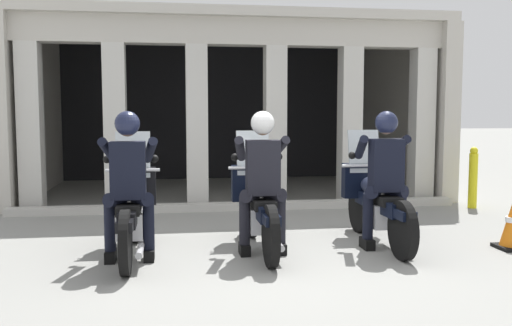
# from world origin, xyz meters

# --- Properties ---
(ground_plane) EXTENTS (80.00, 80.00, 0.00)m
(ground_plane) POSITION_xyz_m (0.00, 3.00, 0.00)
(ground_plane) COLOR gray
(station_building) EXTENTS (7.68, 4.55, 3.27)m
(station_building) POSITION_xyz_m (0.09, 5.46, 2.00)
(station_building) COLOR black
(station_building) RESTS_ON ground
(kerb_strip) EXTENTS (7.18, 0.24, 0.12)m
(kerb_strip) POSITION_xyz_m (0.09, 2.79, 0.06)
(kerb_strip) COLOR #B7B5AD
(kerb_strip) RESTS_ON ground
(motorcycle_left) EXTENTS (0.62, 2.04, 1.35)m
(motorcycle_left) POSITION_xyz_m (-1.43, 0.19, 0.50)
(motorcycle_left) COLOR black
(motorcycle_left) RESTS_ON ground
(police_officer_left) EXTENTS (0.63, 0.61, 1.58)m
(police_officer_left) POSITION_xyz_m (-1.43, -0.09, 0.94)
(police_officer_left) COLOR black
(police_officer_left) RESTS_ON ground
(motorcycle_center) EXTENTS (0.62, 2.04, 1.35)m
(motorcycle_center) POSITION_xyz_m (0.00, 0.27, 0.50)
(motorcycle_center) COLOR black
(motorcycle_center) RESTS_ON ground
(police_officer_center) EXTENTS (0.63, 0.61, 1.58)m
(police_officer_center) POSITION_xyz_m (0.00, -0.01, 0.94)
(police_officer_center) COLOR black
(police_officer_center) RESTS_ON ground
(motorcycle_right) EXTENTS (0.62, 2.04, 1.35)m
(motorcycle_right) POSITION_xyz_m (1.44, 0.33, 0.50)
(motorcycle_right) COLOR black
(motorcycle_right) RESTS_ON ground
(police_officer_right) EXTENTS (0.63, 0.61, 1.58)m
(police_officer_right) POSITION_xyz_m (1.43, 0.04, 0.94)
(police_officer_right) COLOR black
(police_officer_right) RESTS_ON ground
(bollard_kerbside) EXTENTS (0.14, 0.14, 1.01)m
(bollard_kerbside) POSITION_xyz_m (3.89, 2.41, 0.50)
(bollard_kerbside) COLOR yellow
(bollard_kerbside) RESTS_ON ground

